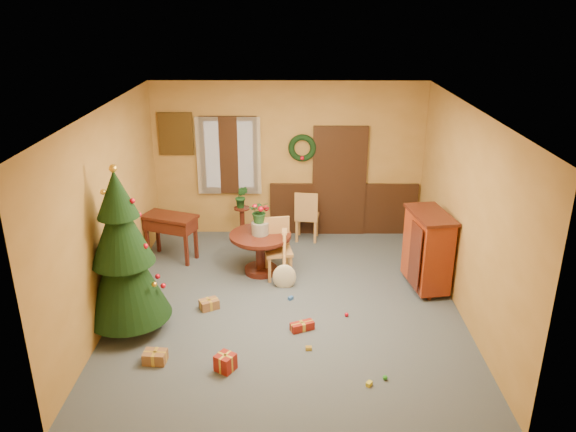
{
  "coord_description": "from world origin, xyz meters",
  "views": [
    {
      "loc": [
        0.07,
        -7.32,
        4.26
      ],
      "look_at": [
        0.01,
        0.4,
        1.25
      ],
      "focal_mm": 35.0,
      "sensor_mm": 36.0,
      "label": 1
    }
  ],
  "objects_px": {
    "dining_table": "(260,246)",
    "chair_near": "(278,246)",
    "christmas_tree": "(123,255)",
    "sideboard": "(427,248)",
    "writing_desk": "(170,226)"
  },
  "relations": [
    {
      "from": "dining_table",
      "to": "sideboard",
      "type": "height_order",
      "value": "sideboard"
    },
    {
      "from": "writing_desk",
      "to": "sideboard",
      "type": "bearing_deg",
      "value": -13.7
    },
    {
      "from": "christmas_tree",
      "to": "writing_desk",
      "type": "relative_size",
      "value": 2.33
    },
    {
      "from": "chair_near",
      "to": "christmas_tree",
      "type": "xyz_separation_m",
      "value": [
        -1.98,
        -1.62,
        0.59
      ]
    },
    {
      "from": "dining_table",
      "to": "writing_desk",
      "type": "height_order",
      "value": "writing_desk"
    },
    {
      "from": "dining_table",
      "to": "chair_near",
      "type": "relative_size",
      "value": 1.03
    },
    {
      "from": "sideboard",
      "to": "dining_table",
      "type": "bearing_deg",
      "value": 169.23
    },
    {
      "from": "dining_table",
      "to": "sideboard",
      "type": "distance_m",
      "value": 2.65
    },
    {
      "from": "dining_table",
      "to": "writing_desk",
      "type": "xyz_separation_m",
      "value": [
        -1.57,
        0.52,
        0.12
      ]
    },
    {
      "from": "christmas_tree",
      "to": "sideboard",
      "type": "height_order",
      "value": "christmas_tree"
    },
    {
      "from": "chair_near",
      "to": "christmas_tree",
      "type": "height_order",
      "value": "christmas_tree"
    },
    {
      "from": "chair_near",
      "to": "sideboard",
      "type": "xyz_separation_m",
      "value": [
        2.32,
        -0.42,
        0.15
      ]
    },
    {
      "from": "chair_near",
      "to": "writing_desk",
      "type": "bearing_deg",
      "value": 162.06
    },
    {
      "from": "christmas_tree",
      "to": "dining_table",
      "type": "bearing_deg",
      "value": 44.91
    },
    {
      "from": "chair_near",
      "to": "writing_desk",
      "type": "distance_m",
      "value": 1.95
    }
  ]
}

